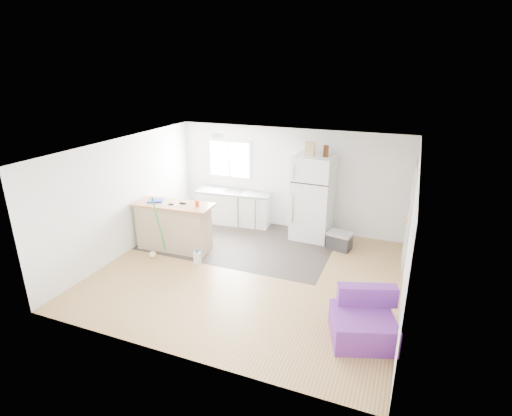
{
  "coord_description": "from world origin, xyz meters",
  "views": [
    {
      "loc": [
        2.63,
        -6.22,
        3.77
      ],
      "look_at": [
        -0.13,
        0.7,
        1.06
      ],
      "focal_mm": 28.0,
      "sensor_mm": 36.0,
      "label": 1
    }
  ],
  "objects_px": {
    "peninsula": "(174,226)",
    "cleaner_jug": "(197,258)",
    "refrigerator": "(313,198)",
    "mop": "(154,247)",
    "kitchen_cabinets": "(234,207)",
    "purple_seat": "(363,322)",
    "cooler": "(340,241)",
    "bottle_left": "(325,151)",
    "bottle_right": "(327,151)",
    "red_cup": "(197,204)",
    "cardboard_box": "(310,149)",
    "blue_tray": "(155,201)"
  },
  "relations": [
    {
      "from": "peninsula",
      "to": "cleaner_jug",
      "type": "height_order",
      "value": "peninsula"
    },
    {
      "from": "refrigerator",
      "to": "mop",
      "type": "distance_m",
      "value": 3.58
    },
    {
      "from": "kitchen_cabinets",
      "to": "purple_seat",
      "type": "height_order",
      "value": "kitchen_cabinets"
    },
    {
      "from": "cooler",
      "to": "bottle_left",
      "type": "distance_m",
      "value": 1.94
    },
    {
      "from": "cooler",
      "to": "bottle_right",
      "type": "xyz_separation_m",
      "value": [
        -0.46,
        0.35,
        1.84
      ]
    },
    {
      "from": "kitchen_cabinets",
      "to": "mop",
      "type": "bearing_deg",
      "value": -112.42
    },
    {
      "from": "red_cup",
      "to": "bottle_right",
      "type": "xyz_separation_m",
      "value": [
        2.26,
        1.61,
        0.94
      ]
    },
    {
      "from": "bottle_right",
      "to": "cooler",
      "type": "bearing_deg",
      "value": -37.67
    },
    {
      "from": "peninsula",
      "to": "cardboard_box",
      "type": "relative_size",
      "value": 5.7
    },
    {
      "from": "bottle_left",
      "to": "red_cup",
      "type": "bearing_deg",
      "value": -143.8
    },
    {
      "from": "cooler",
      "to": "mop",
      "type": "height_order",
      "value": "mop"
    },
    {
      "from": "red_cup",
      "to": "bottle_left",
      "type": "relative_size",
      "value": 0.48
    },
    {
      "from": "cleaner_jug",
      "to": "cardboard_box",
      "type": "bearing_deg",
      "value": 45.23
    },
    {
      "from": "red_cup",
      "to": "cardboard_box",
      "type": "bearing_deg",
      "value": 39.75
    },
    {
      "from": "cleaner_jug",
      "to": "peninsula",
      "type": "bearing_deg",
      "value": 145.9
    },
    {
      "from": "kitchen_cabinets",
      "to": "peninsula",
      "type": "relative_size",
      "value": 1.1
    },
    {
      "from": "kitchen_cabinets",
      "to": "bottle_left",
      "type": "height_order",
      "value": "bottle_left"
    },
    {
      "from": "bottle_left",
      "to": "cardboard_box",
      "type": "bearing_deg",
      "value": -172.71
    },
    {
      "from": "cooler",
      "to": "red_cup",
      "type": "height_order",
      "value": "red_cup"
    },
    {
      "from": "cleaner_jug",
      "to": "cardboard_box",
      "type": "relative_size",
      "value": 0.99
    },
    {
      "from": "mop",
      "to": "blue_tray",
      "type": "bearing_deg",
      "value": 110.58
    },
    {
      "from": "purple_seat",
      "to": "cardboard_box",
      "type": "height_order",
      "value": "cardboard_box"
    },
    {
      "from": "mop",
      "to": "refrigerator",
      "type": "bearing_deg",
      "value": 33.96
    },
    {
      "from": "cooler",
      "to": "peninsula",
      "type": "bearing_deg",
      "value": -146.95
    },
    {
      "from": "purple_seat",
      "to": "mop",
      "type": "bearing_deg",
      "value": 148.1
    },
    {
      "from": "purple_seat",
      "to": "cleaner_jug",
      "type": "distance_m",
      "value": 3.54
    },
    {
      "from": "cleaner_jug",
      "to": "mop",
      "type": "relative_size",
      "value": 0.22
    },
    {
      "from": "peninsula",
      "to": "bottle_left",
      "type": "xyz_separation_m",
      "value": [
        2.78,
        1.65,
        1.51
      ]
    },
    {
      "from": "cleaner_jug",
      "to": "red_cup",
      "type": "relative_size",
      "value": 2.47
    },
    {
      "from": "refrigerator",
      "to": "cleaner_jug",
      "type": "distance_m",
      "value": 2.89
    },
    {
      "from": "kitchen_cabinets",
      "to": "red_cup",
      "type": "xyz_separation_m",
      "value": [
        0.01,
        -1.78,
        0.67
      ]
    },
    {
      "from": "refrigerator",
      "to": "kitchen_cabinets",
      "type": "bearing_deg",
      "value": 178.54
    },
    {
      "from": "purple_seat",
      "to": "cardboard_box",
      "type": "xyz_separation_m",
      "value": [
        -1.69,
        3.15,
        1.8
      ]
    },
    {
      "from": "refrigerator",
      "to": "cleaner_jug",
      "type": "relative_size",
      "value": 6.43
    },
    {
      "from": "kitchen_cabinets",
      "to": "cooler",
      "type": "distance_m",
      "value": 2.79
    },
    {
      "from": "peninsula",
      "to": "purple_seat",
      "type": "distance_m",
      "value": 4.44
    },
    {
      "from": "cooler",
      "to": "mop",
      "type": "bearing_deg",
      "value": -140.69
    },
    {
      "from": "cleaner_jug",
      "to": "blue_tray",
      "type": "relative_size",
      "value": 0.99
    },
    {
      "from": "cardboard_box",
      "to": "peninsula",
      "type": "bearing_deg",
      "value": -146.87
    },
    {
      "from": "kitchen_cabinets",
      "to": "red_cup",
      "type": "bearing_deg",
      "value": -94.89
    },
    {
      "from": "peninsula",
      "to": "bottle_right",
      "type": "bearing_deg",
      "value": 26.62
    },
    {
      "from": "cleaner_jug",
      "to": "purple_seat",
      "type": "bearing_deg",
      "value": -23.68
    },
    {
      "from": "blue_tray",
      "to": "cardboard_box",
      "type": "xyz_separation_m",
      "value": [
        2.87,
        1.63,
        1.01
      ]
    },
    {
      "from": "peninsula",
      "to": "mop",
      "type": "height_order",
      "value": "mop"
    },
    {
      "from": "red_cup",
      "to": "bottle_left",
      "type": "xyz_separation_m",
      "value": [
        2.21,
        1.62,
        0.94
      ]
    },
    {
      "from": "cooler",
      "to": "bottle_right",
      "type": "relative_size",
      "value": 2.26
    },
    {
      "from": "red_cup",
      "to": "bottle_left",
      "type": "bearing_deg",
      "value": 36.2
    },
    {
      "from": "bottle_right",
      "to": "mop",
      "type": "bearing_deg",
      "value": -144.16
    },
    {
      "from": "cooler",
      "to": "cardboard_box",
      "type": "height_order",
      "value": "cardboard_box"
    },
    {
      "from": "kitchen_cabinets",
      "to": "refrigerator",
      "type": "relative_size",
      "value": 0.99
    }
  ]
}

